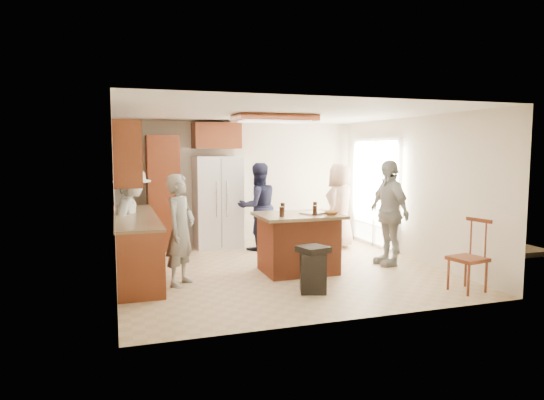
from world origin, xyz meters
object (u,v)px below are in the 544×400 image
object	(u,v)px
trash_bin	(313,269)
person_behind_left	(258,207)
person_behind_right	(340,206)
kitchen_island	(298,242)
spindle_chair	(469,258)
person_counter	(133,219)
person_front_left	(180,230)
person_side_right	(389,213)
refrigerator	(218,202)

from	to	relation	value
trash_bin	person_behind_left	bearing A→B (deg)	88.34
person_behind_right	kitchen_island	distance (m)	2.14
person_behind_left	spindle_chair	size ratio (longest dim) A/B	1.69
person_behind_right	person_counter	distance (m)	3.96
person_behind_left	person_front_left	bearing A→B (deg)	39.55
person_side_right	refrigerator	bearing A→B (deg)	-136.06
person_front_left	person_behind_right	distance (m)	3.72
person_side_right	person_counter	size ratio (longest dim) A/B	1.07
person_side_right	spindle_chair	xyz separation A→B (m)	(0.22, -1.70, -0.43)
refrigerator	kitchen_island	world-z (taller)	refrigerator
person_front_left	person_behind_left	bearing A→B (deg)	-6.08
person_behind_left	person_behind_right	distance (m)	1.61
kitchen_island	trash_bin	bearing A→B (deg)	-100.45
person_front_left	refrigerator	xyz separation A→B (m)	(1.07, 2.56, 0.11)
person_behind_right	refrigerator	world-z (taller)	refrigerator
person_front_left	trash_bin	distance (m)	1.95
kitchen_island	person_behind_left	bearing A→B (deg)	93.54
person_behind_left	person_counter	size ratio (longest dim) A/B	1.02
person_behind_left	person_side_right	distance (m)	2.53
refrigerator	person_side_right	bearing A→B (deg)	-44.92
trash_bin	spindle_chair	distance (m)	2.13
refrigerator	spindle_chair	distance (m)	4.88
person_front_left	person_behind_right	size ratio (longest dim) A/B	0.95
person_side_right	kitchen_island	bearing A→B (deg)	-90.98
kitchen_island	trash_bin	xyz separation A→B (m)	(-0.20, -1.08, -0.16)
person_behind_left	person_side_right	xyz separation A→B (m)	(1.73, -1.84, 0.04)
person_side_right	trash_bin	world-z (taller)	person_side_right
person_behind_right	kitchen_island	world-z (taller)	person_behind_right
trash_bin	person_front_left	bearing A→B (deg)	151.07
person_behind_right	trash_bin	bearing A→B (deg)	17.25
person_front_left	spindle_chair	bearing A→B (deg)	-77.66
person_counter	person_side_right	bearing A→B (deg)	-85.96
person_behind_left	person_side_right	world-z (taller)	person_side_right
person_side_right	person_counter	bearing A→B (deg)	-104.55
person_front_left	person_behind_right	world-z (taller)	person_behind_right
person_counter	refrigerator	bearing A→B (deg)	-32.26
person_front_left	refrigerator	bearing A→B (deg)	12.20
person_front_left	spindle_chair	world-z (taller)	person_front_left
person_front_left	person_side_right	distance (m)	3.48
person_side_right	refrigerator	size ratio (longest dim) A/B	0.98
person_behind_left	trash_bin	world-z (taller)	person_behind_left
person_side_right	person_counter	distance (m)	4.20
person_behind_left	spindle_chair	bearing A→B (deg)	109.41
trash_bin	kitchen_island	bearing A→B (deg)	79.55
spindle_chair	person_behind_left	bearing A→B (deg)	118.89
person_side_right	trash_bin	xyz separation A→B (m)	(-1.82, -1.08, -0.56)
person_counter	person_behind_left	bearing A→B (deg)	-52.31
person_side_right	person_front_left	bearing A→B (deg)	-88.42
person_behind_right	spindle_chair	bearing A→B (deg)	56.59
person_behind_right	person_behind_left	bearing A→B (deg)	-51.90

